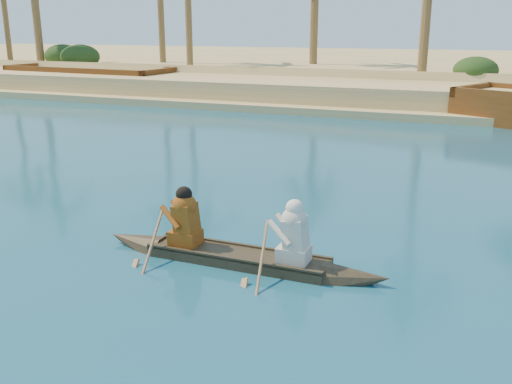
% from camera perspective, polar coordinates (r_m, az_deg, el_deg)
% --- Properties ---
extents(sandy_embankment, '(150.00, 51.00, 1.50)m').
position_cam_1_polar(sandy_embankment, '(50.82, 21.14, 11.15)').
color(sandy_embankment, '#E3C180').
rests_on(sandy_embankment, ground).
extents(shrub_cluster, '(100.00, 6.00, 2.40)m').
position_cam_1_polar(shrub_cluster, '(35.43, 20.41, 10.56)').
color(shrub_cluster, '#1B3714').
rests_on(shrub_cluster, ground).
extents(canoe, '(5.45, 0.74, 1.50)m').
position_cam_1_polar(canoe, '(10.22, -1.86, -5.58)').
color(canoe, '#3B2F20').
rests_on(canoe, ground).
extents(barge_left, '(11.65, 4.60, 1.90)m').
position_cam_1_polar(barge_left, '(39.39, -16.27, 10.61)').
color(barge_left, '#5F3114').
rests_on(barge_left, ground).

